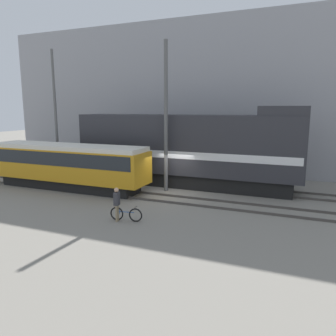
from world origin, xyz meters
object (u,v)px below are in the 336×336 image
at_px(utility_pole_left, 56,117).
at_px(streetcar, 68,164).
at_px(freight_locomotive, 187,149).
at_px(utility_pole_center, 166,118).
at_px(bicycle, 126,214).
at_px(person, 117,201).

bearing_deg(utility_pole_left, streetcar, -37.81).
bearing_deg(freight_locomotive, utility_pole_center, -111.69).
relative_size(streetcar, bicycle, 7.02).
relative_size(person, utility_pole_left, 0.17).
height_order(person, utility_pole_center, utility_pole_center).
height_order(bicycle, utility_pole_center, utility_pole_center).
height_order(freight_locomotive, person, freight_locomotive).
height_order(streetcar, bicycle, streetcar).
bearing_deg(person, streetcar, 145.48).
bearing_deg(streetcar, freight_locomotive, 28.61).
bearing_deg(person, utility_pole_left, 144.54).
xyz_separation_m(freight_locomotive, person, (-0.63, -8.71, -1.63)).
relative_size(streetcar, utility_pole_left, 1.19).
relative_size(freight_locomotive, bicycle, 9.62).
distance_m(bicycle, utility_pole_center, 7.97).
distance_m(freight_locomotive, utility_pole_center, 3.15).
xyz_separation_m(streetcar, utility_pole_center, (6.61, 2.02, 3.18)).
height_order(freight_locomotive, utility_pole_center, utility_pole_center).
bearing_deg(utility_pole_center, freight_locomotive, 68.31).
bearing_deg(utility_pole_center, utility_pole_left, 180.00).
height_order(freight_locomotive, bicycle, freight_locomotive).
bearing_deg(utility_pole_center, streetcar, -162.99).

